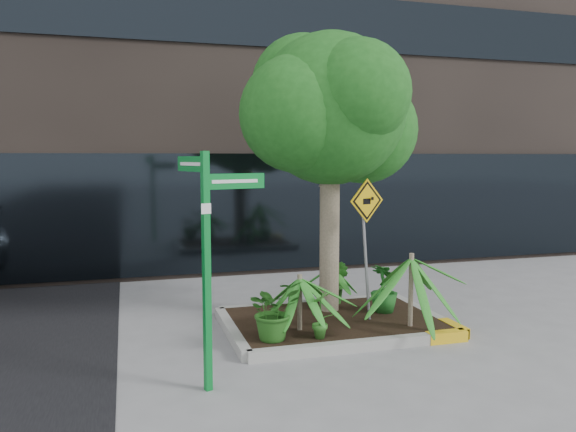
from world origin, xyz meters
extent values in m
plane|color=gray|center=(0.00, 0.00, 0.00)|extent=(80.00, 80.00, 0.00)
cube|color=#9E9E99|center=(0.20, 1.40, 0.07)|extent=(3.20, 0.15, 0.15)
cube|color=#9E9E99|center=(0.20, -0.80, 0.07)|extent=(3.20, 0.15, 0.15)
cube|color=#9E9E99|center=(-1.40, 0.30, 0.07)|extent=(0.15, 2.20, 0.15)
cube|color=#9E9E99|center=(1.80, 0.30, 0.07)|extent=(0.15, 2.20, 0.15)
cube|color=yellow|center=(1.50, -0.80, 0.07)|extent=(0.60, 0.17, 0.15)
cube|color=black|center=(0.20, 0.30, 0.12)|extent=(3.05, 2.05, 0.06)
cylinder|color=gray|center=(0.30, 0.77, 1.49)|extent=(0.32, 0.32, 2.98)
cylinder|color=gray|center=(0.40, 0.77, 2.58)|extent=(0.56, 0.16, 0.97)
sphere|color=#1A5418|center=(0.30, 0.77, 3.37)|extent=(2.38, 2.38, 2.38)
sphere|color=#1A5418|center=(0.99, 1.07, 3.08)|extent=(1.79, 1.79, 1.79)
sphere|color=#1A5418|center=(-0.30, 0.57, 3.27)|extent=(1.79, 1.79, 1.79)
sphere|color=#1A5418|center=(0.50, 0.18, 3.57)|extent=(1.59, 1.59, 1.59)
sphere|color=#1A5418|center=(0.00, 1.27, 3.77)|extent=(1.69, 1.69, 1.69)
cylinder|color=gray|center=(1.14, -0.39, 0.69)|extent=(0.07, 0.07, 1.08)
cylinder|color=gray|center=(-0.49, -0.13, 0.56)|extent=(0.07, 0.07, 0.81)
cylinder|color=gray|center=(0.50, 1.18, 0.48)|extent=(0.07, 0.07, 0.66)
imported|color=#225819|center=(-0.95, -0.42, 0.56)|extent=(0.95, 0.95, 0.82)
imported|color=#1E6521|center=(1.10, 0.41, 0.54)|extent=(0.60, 0.60, 0.78)
imported|color=#2F7123|center=(-0.32, -0.55, 0.50)|extent=(0.51, 0.51, 0.70)
imported|color=#266C1F|center=(0.55, 1.08, 0.52)|extent=(0.58, 0.58, 0.75)
cube|color=#0B802E|center=(-2.00, -1.50, 1.35)|extent=(0.10, 0.10, 2.69)
cube|color=#0B802E|center=(-1.65, -1.39, 2.35)|extent=(0.72, 0.24, 0.17)
cube|color=#0B802E|center=(-2.11, -1.15, 2.55)|extent=(0.24, 0.72, 0.17)
cube|color=white|center=(-1.65, -1.41, 2.35)|extent=(0.55, 0.17, 0.04)
cube|color=white|center=(-2.12, -1.15, 2.55)|extent=(0.17, 0.55, 0.04)
cube|color=white|center=(-2.00, -1.54, 2.07)|extent=(0.11, 0.04, 0.12)
cylinder|color=slate|center=(0.66, 0.16, 1.14)|extent=(0.13, 0.26, 1.97)
cube|color=#E5B20B|center=(0.66, 0.14, 1.97)|extent=(0.63, 0.24, 0.66)
cube|color=black|center=(0.66, 0.13, 1.97)|extent=(0.56, 0.20, 0.59)
cube|color=#E5B20B|center=(0.66, 0.13, 1.97)|extent=(0.47, 0.17, 0.50)
cube|color=black|center=(0.65, 0.12, 1.96)|extent=(0.15, 0.06, 0.09)
camera|label=1|loc=(-2.84, -7.61, 2.62)|focal=35.00mm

